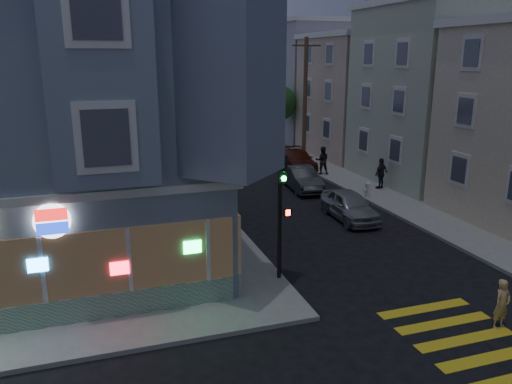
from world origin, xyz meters
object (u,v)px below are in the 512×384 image
parked_car_d (273,148)px  traffic_signal (282,196)px  utility_pole (305,98)px  street_tree_near (279,103)px  fire_hydrant (368,189)px  parked_car_b (302,178)px  street_tree_far (250,96)px  running_child (502,304)px  parked_car_a (350,205)px  parked_car_c (298,160)px  pedestrian_a (322,160)px  pedestrian_b (381,173)px

parked_car_d → traffic_signal: size_ratio=0.95×
utility_pole → street_tree_near: size_ratio=1.70×
parked_car_d → fire_hydrant: (0.60, -13.77, 0.01)m
parked_car_b → parked_car_d: 10.91m
street_tree_far → street_tree_near: bearing=-90.0°
traffic_signal → running_child: bearing=-29.9°
parked_car_a → fire_hydrant: parked_car_a is taller
utility_pole → parked_car_b: utility_pole is taller
street_tree_far → parked_car_c: 16.45m
pedestrian_a → pedestrian_b: pedestrian_a is taller
street_tree_near → fire_hydrant: 16.97m
utility_pole → parked_car_d: size_ratio=2.10×
running_child → parked_car_c: size_ratio=0.34×
street_tree_near → parked_car_a: 20.08m
utility_pole → running_child: (-4.09, -24.02, -4.03)m
utility_pole → pedestrian_b: utility_pole is taller
street_tree_far → running_child: bearing=-96.4°
utility_pole → parked_car_c: size_ratio=1.99×
parked_car_c → traffic_signal: size_ratio=1.00×
street_tree_near → parked_car_d: bearing=-117.8°
utility_pole → parked_car_d: (-1.30, 3.15, -4.20)m
running_child → fire_hydrant: bearing=69.6°
parked_car_b → pedestrian_a: bearing=51.3°
pedestrian_b → parked_car_d: bearing=-104.0°
pedestrian_b → parked_car_d: 12.59m
parked_car_b → utility_pole: bearing=70.4°
parked_car_d → fire_hydrant: size_ratio=4.91×
street_tree_near → traffic_signal: 26.82m
parked_car_a → parked_car_c: parked_car_a is taller
utility_pole → parked_car_c: utility_pole is taller
parked_car_a → parked_car_b: parked_car_a is taller
traffic_signal → parked_car_a: bearing=58.2°
running_child → parked_car_b: (0.69, 16.47, -0.06)m
street_tree_near → pedestrian_b: bearing=-87.0°
street_tree_far → parked_car_d: size_ratio=1.24×
parked_car_c → pedestrian_b: bearing=-65.9°
street_tree_far → traffic_signal: bearing=-105.8°
running_child → parked_car_c: bearing=76.5°
running_child → parked_car_d: bearing=77.9°
pedestrian_b → parked_car_b: pedestrian_b is taller
running_child → pedestrian_b: (5.09, 14.80, 0.30)m
utility_pole → running_child: bearing=-99.7°
pedestrian_a → parked_car_d: 7.88m
fire_hydrant → parked_car_b: bearing=131.3°
street_tree_far → fire_hydrant: bearing=-92.1°
parked_car_c → street_tree_far: bearing=91.0°
parked_car_c → parked_car_d: bearing=96.4°
street_tree_near → parked_car_b: bearing=-104.9°
utility_pole → fire_hydrant: utility_pole is taller
parked_car_c → parked_car_d: parked_car_c is taller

